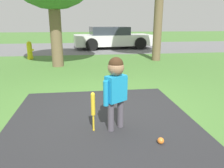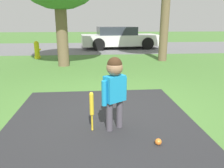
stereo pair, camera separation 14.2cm
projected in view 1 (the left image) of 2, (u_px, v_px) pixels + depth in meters
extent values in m
plane|color=#477533|center=(107.00, 108.00, 3.90)|extent=(60.00, 60.00, 0.00)
cube|color=slate|center=(90.00, 47.00, 12.97)|extent=(40.00, 6.00, 0.01)
cylinder|color=#4C4751|center=(111.00, 117.00, 3.03)|extent=(0.09, 0.09, 0.42)
cylinder|color=#4C4751|center=(120.00, 113.00, 3.15)|extent=(0.09, 0.09, 0.42)
cube|color=#198CC6|center=(116.00, 88.00, 2.98)|extent=(0.32, 0.29, 0.36)
cylinder|color=#198CC6|center=(106.00, 93.00, 2.88)|extent=(0.07, 0.07, 0.34)
cylinder|color=#198CC6|center=(125.00, 88.00, 3.10)|extent=(0.07, 0.07, 0.34)
sphere|color=#997051|center=(116.00, 67.00, 2.90)|extent=(0.22, 0.22, 0.22)
sphere|color=#382314|center=(116.00, 65.00, 2.89)|extent=(0.20, 0.20, 0.20)
sphere|color=yellow|center=(94.00, 130.00, 3.08)|extent=(0.03, 0.03, 0.03)
cylinder|color=yellow|center=(94.00, 123.00, 3.05)|extent=(0.03, 0.03, 0.24)
cylinder|color=yellow|center=(93.00, 105.00, 2.97)|extent=(0.06, 0.06, 0.30)
sphere|color=yellow|center=(93.00, 94.00, 2.93)|extent=(0.06, 0.06, 0.06)
sphere|color=orange|center=(161.00, 141.00, 2.74)|extent=(0.08, 0.08, 0.08)
cylinder|color=yellow|center=(30.00, 52.00, 8.84)|extent=(0.20, 0.20, 0.63)
sphere|color=yellow|center=(29.00, 44.00, 8.75)|extent=(0.19, 0.19, 0.19)
cylinder|color=yellow|center=(30.00, 57.00, 8.91)|extent=(0.25, 0.25, 0.05)
cylinder|color=yellow|center=(32.00, 50.00, 8.84)|extent=(0.09, 0.07, 0.07)
cube|color=silver|center=(113.00, 40.00, 12.53)|extent=(4.49, 2.20, 0.59)
cube|color=#2D333D|center=(109.00, 31.00, 12.34)|extent=(2.22, 1.77, 0.44)
cylinder|color=black|center=(130.00, 41.00, 13.71)|extent=(0.67, 0.24, 0.65)
cylinder|color=black|center=(140.00, 43.00, 12.00)|extent=(0.67, 0.24, 0.65)
cylinder|color=black|center=(88.00, 42.00, 13.14)|extent=(0.67, 0.24, 0.65)
cylinder|color=black|center=(92.00, 45.00, 11.43)|extent=(0.67, 0.24, 0.65)
cylinder|color=brown|center=(158.00, 18.00, 8.27)|extent=(0.33, 0.33, 3.25)
cylinder|color=brown|center=(56.00, 28.00, 7.20)|extent=(0.38, 0.38, 2.58)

